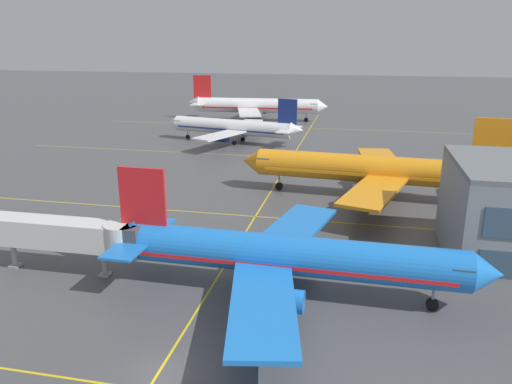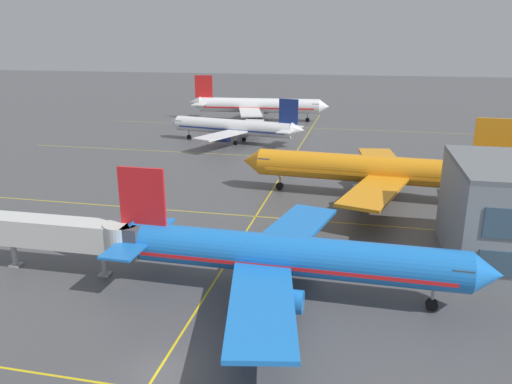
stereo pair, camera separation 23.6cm
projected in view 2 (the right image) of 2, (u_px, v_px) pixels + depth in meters
ground_plane at (158, 371)px, 34.74m from camera, size 600.00×600.00×0.00m
airliner_front_gate at (286, 255)px, 44.20m from camera, size 35.62×30.81×11.10m
airliner_second_row at (375, 170)px, 71.37m from camera, size 39.64×34.11×12.32m
airliner_third_row at (235, 127)px, 109.64m from camera, size 32.99×28.06×10.30m
airliner_far_left_stand at (257, 106)px, 139.29m from camera, size 40.03×34.47×12.44m
taxiway_markings at (278, 181)px, 80.91m from camera, size 112.89×150.97×0.01m
jet_bridge at (77, 235)px, 48.18m from camera, size 16.39×3.38×5.58m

